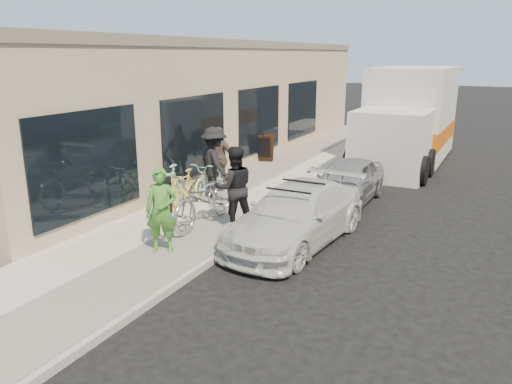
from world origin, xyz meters
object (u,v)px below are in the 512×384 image
(sandwich_board, at_px, (265,148))
(bystander_b, at_px, (219,158))
(moving_truck, at_px, (408,121))
(bystander_a, at_px, (214,163))
(tandem_bike, at_px, (205,198))
(man_standing, at_px, (234,188))
(cruiser_bike_a, at_px, (168,189))
(cruiser_bike_b, at_px, (210,178))
(sedan_silver, at_px, (347,181))
(sedan_white, at_px, (296,215))
(cruiser_bike_c, at_px, (183,189))
(woman_rider, at_px, (161,210))
(bike_rack, at_px, (162,195))

(sandwich_board, xyz_separation_m, bystander_b, (0.51, -3.94, 0.39))
(moving_truck, height_order, bystander_a, moving_truck)
(sandwich_board, relative_size, tandem_bike, 0.41)
(man_standing, distance_m, cruiser_bike_a, 2.10)
(cruiser_bike_b, height_order, bystander_b, bystander_b)
(bystander_a, bearing_deg, sedan_silver, -118.96)
(sedan_white, relative_size, cruiser_bike_b, 2.42)
(cruiser_bike_a, bearing_deg, cruiser_bike_c, 64.22)
(moving_truck, distance_m, woman_rider, 11.53)
(sedan_white, height_order, tandem_bike, tandem_bike)
(sandwich_board, distance_m, sedan_white, 7.47)
(sedan_silver, xyz_separation_m, woman_rider, (-2.03, -5.17, 0.38))
(sedan_silver, distance_m, bystander_a, 3.48)
(cruiser_bike_a, bearing_deg, cruiser_bike_b, 77.10)
(sandwich_board, height_order, bystander_b, bystander_b)
(sandwich_board, xyz_separation_m, sedan_white, (3.84, -6.41, -0.03))
(bike_rack, height_order, cruiser_bike_c, cruiser_bike_c)
(cruiser_bike_c, bearing_deg, sandwich_board, 100.11)
(sandwich_board, xyz_separation_m, woman_rider, (1.90, -8.35, 0.33))
(cruiser_bike_a, bearing_deg, man_standing, -16.97)
(sedan_white, relative_size, woman_rider, 2.62)
(bystander_b, bearing_deg, moving_truck, 66.07)
(man_standing, bearing_deg, bike_rack, -39.06)
(cruiser_bike_a, bearing_deg, woman_rider, -62.29)
(bike_rack, distance_m, bystander_a, 1.88)
(sedan_white, bearing_deg, cruiser_bike_a, -177.94)
(sandwich_board, distance_m, sedan_silver, 5.06)
(sedan_silver, relative_size, cruiser_bike_c, 2.28)
(bystander_a, bearing_deg, woman_rider, 138.72)
(bike_rack, bearing_deg, cruiser_bike_b, 89.11)
(bike_rack, bearing_deg, bystander_b, 91.56)
(cruiser_bike_b, relative_size, bystander_b, 1.02)
(man_standing, relative_size, cruiser_bike_b, 1.01)
(sedan_white, bearing_deg, tandem_bike, -166.53)
(sedan_white, distance_m, cruiser_bike_b, 3.71)
(bike_rack, bearing_deg, woman_rider, -52.87)
(woman_rider, xyz_separation_m, cruiser_bike_c, (-1.33, 2.58, -0.36))
(bike_rack, xyz_separation_m, bystander_a, (0.32, 1.79, 0.44))
(man_standing, bearing_deg, sandwich_board, -109.88)
(bike_rack, xyz_separation_m, moving_truck, (3.71, 9.52, 0.84))
(sandwich_board, relative_size, man_standing, 0.53)
(woman_rider, bearing_deg, cruiser_bike_b, 84.65)
(moving_truck, relative_size, man_standing, 3.80)
(tandem_bike, relative_size, bystander_b, 1.32)
(bike_rack, distance_m, moving_truck, 10.25)
(cruiser_bike_a, bearing_deg, bystander_b, 81.62)
(woman_rider, xyz_separation_m, cruiser_bike_a, (-1.47, 2.17, -0.28))
(cruiser_bike_b, bearing_deg, bystander_a, -45.00)
(cruiser_bike_a, xyz_separation_m, cruiser_bike_c, (0.14, 0.41, -0.08))
(bike_rack, bearing_deg, sandwich_board, 95.00)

